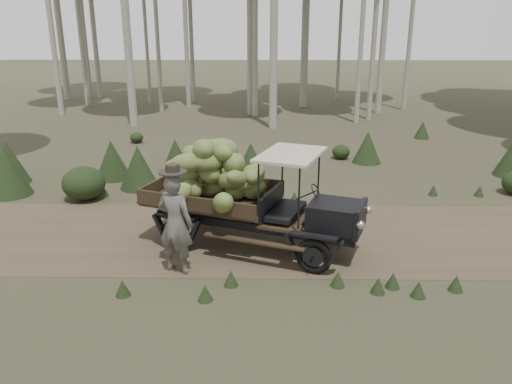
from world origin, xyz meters
TOP-DOWN VIEW (x-y plane):
  - ground at (0.00, 0.00)m, footprint 120.00×120.00m
  - dirt_track at (0.00, 0.00)m, footprint 70.00×4.00m
  - banana_truck at (-2.50, -0.31)m, footprint 4.83×3.04m
  - farmer at (-3.42, -1.70)m, footprint 0.84×0.70m
  - undergrowth at (-0.15, 0.36)m, footprint 25.06×22.43m

SIDE VIEW (x-z plane):
  - ground at x=0.00m, z-range 0.00..0.00m
  - dirt_track at x=0.00m, z-range 0.00..0.01m
  - undergrowth at x=-0.15m, z-range -0.16..1.23m
  - farmer at x=-3.42m, z-range -0.06..2.07m
  - banana_truck at x=-2.50m, z-range 0.22..2.57m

